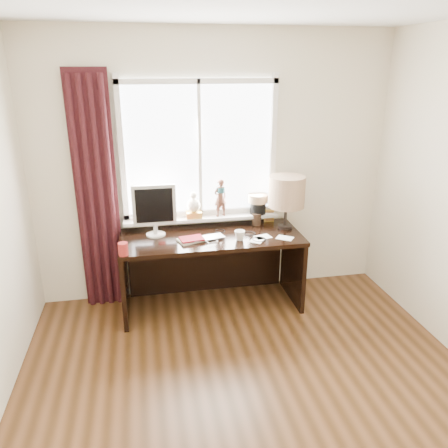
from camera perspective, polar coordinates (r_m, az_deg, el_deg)
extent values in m
cube|color=brown|center=(3.20, 5.63, -25.14)|extent=(3.50, 4.00, 0.00)
cube|color=beige|center=(4.31, -1.23, 7.17)|extent=(3.50, 0.00, 2.60)
imported|color=silver|center=(4.02, -2.11, -1.84)|extent=(0.34, 0.26, 0.02)
imported|color=white|center=(4.00, 2.07, -1.45)|extent=(0.13, 0.12, 0.10)
cylinder|color=maroon|center=(3.77, -13.04, -3.20)|extent=(0.08, 0.08, 0.11)
cube|color=white|center=(4.23, -3.25, 9.67)|extent=(1.40, 0.02, 1.30)
cube|color=silver|center=(4.37, -3.04, 1.52)|extent=(1.50, 0.05, 0.05)
cube|color=silver|center=(4.14, -3.37, 18.14)|extent=(1.50, 0.05, 0.05)
cube|color=silver|center=(4.18, -13.22, 9.03)|extent=(0.05, 0.05, 1.40)
cube|color=silver|center=(4.36, 6.42, 9.89)|extent=(0.05, 0.05, 1.40)
cube|color=silver|center=(4.21, -3.20, 9.61)|extent=(0.03, 0.05, 1.30)
cube|color=silver|center=(4.33, -2.94, 0.81)|extent=(1.52, 0.18, 0.03)
cylinder|color=#730305|center=(4.24, -8.62, 2.05)|extent=(0.13, 0.13, 0.23)
cube|color=gold|center=(4.30, -3.95, 1.25)|extent=(0.15, 0.12, 0.06)
sphere|color=beige|center=(4.27, -3.98, 2.46)|extent=(0.13, 0.13, 0.13)
sphere|color=beige|center=(4.24, -4.02, 3.75)|extent=(0.07, 0.07, 0.07)
imported|color=brown|center=(4.29, -0.45, 3.47)|extent=(0.16, 0.13, 0.38)
cylinder|color=#1E4C51|center=(4.26, -0.43, 4.50)|extent=(0.10, 0.10, 0.05)
cylinder|color=black|center=(4.41, 4.44, 2.14)|extent=(0.16, 0.16, 0.12)
cylinder|color=#8C6B4C|center=(4.38, 4.47, 3.38)|extent=(0.20, 0.20, 0.08)
cube|color=black|center=(4.24, -16.28, 3.70)|extent=(0.38, 0.05, 2.25)
cylinder|color=black|center=(4.23, -18.17, 3.11)|extent=(0.06, 0.06, 2.20)
cylinder|color=black|center=(4.22, -16.96, 3.20)|extent=(0.06, 0.06, 2.20)
cylinder|color=black|center=(4.21, -15.74, 3.28)|extent=(0.06, 0.06, 2.20)
cylinder|color=black|center=(4.20, -14.52, 3.37)|extent=(0.06, 0.06, 2.20)
cube|color=black|center=(4.12, -1.68, -1.79)|extent=(1.70, 0.70, 0.04)
cube|color=black|center=(4.24, -12.87, -7.25)|extent=(0.04, 0.64, 0.71)
cube|color=black|center=(4.46, 8.99, -5.49)|extent=(0.04, 0.64, 0.71)
cube|color=black|center=(4.57, -2.31, -4.61)|extent=(1.60, 0.03, 0.71)
cylinder|color=beige|center=(4.17, -8.89, -1.36)|extent=(0.18, 0.18, 0.01)
cylinder|color=beige|center=(4.15, -8.93, -0.62)|extent=(0.04, 0.04, 0.10)
cube|color=beige|center=(4.07, -9.11, 2.48)|extent=(0.40, 0.04, 0.38)
cube|color=black|center=(4.05, -9.10, 2.38)|extent=(0.34, 0.01, 0.32)
cube|color=beige|center=(4.00, -4.39, -2.10)|extent=(0.26, 0.23, 0.02)
cube|color=#5F060C|center=(3.98, -4.24, -1.93)|extent=(0.23, 0.18, 0.01)
cylinder|color=black|center=(4.38, 4.28, 0.65)|extent=(0.09, 0.09, 0.12)
cylinder|color=black|center=(4.37, 4.08, 1.30)|extent=(0.01, 0.01, 0.22)
cylinder|color=black|center=(4.36, 4.48, 1.06)|extent=(0.01, 0.01, 0.19)
cylinder|color=black|center=(4.37, 4.26, 1.52)|extent=(0.01, 0.01, 0.25)
cylinder|color=black|center=(4.39, 4.48, 1.03)|extent=(0.01, 0.01, 0.17)
cube|color=gold|center=(4.48, 5.92, 1.10)|extent=(0.10, 0.02, 0.13)
cube|color=#996633|center=(4.47, 5.96, 1.05)|extent=(0.08, 0.01, 0.10)
cylinder|color=black|center=(4.34, 7.96, -0.30)|extent=(0.14, 0.14, 0.03)
cylinder|color=black|center=(4.30, 8.04, 1.26)|extent=(0.03, 0.03, 0.22)
cylinder|color=tan|center=(4.23, 8.19, 4.21)|extent=(0.35, 0.35, 0.30)
cube|color=white|center=(4.09, 5.08, -1.69)|extent=(0.17, 0.14, 0.00)
cube|color=white|center=(4.09, 7.96, -1.82)|extent=(0.19, 0.18, 0.00)
cube|color=white|center=(4.01, 4.36, -2.11)|extent=(0.18, 0.19, 0.00)
torus|color=black|center=(4.03, 4.62, -2.00)|extent=(0.18, 0.18, 0.01)
torus|color=black|center=(4.16, 3.40, -1.25)|extent=(0.15, 0.15, 0.01)
torus|color=black|center=(4.21, -0.49, -0.91)|extent=(0.12, 0.12, 0.01)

